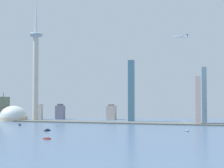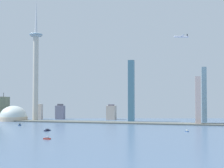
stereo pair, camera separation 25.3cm
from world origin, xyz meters
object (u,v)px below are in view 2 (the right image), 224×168
object	(u,v)px
skyscraper_4	(3,107)
airplane	(181,37)
observation_tower	(36,64)
skyscraper_8	(39,112)
skyscraper_2	(111,112)
skyscraper_1	(131,91)
skyscraper_6	(204,95)
boat_0	(20,125)
boat_2	(47,130)
skyscraper_5	(198,101)
boat_5	(187,131)
skyscraper_3	(60,112)
boat_1	(47,138)
stadium_dome	(13,117)
skyscraper_0	(3,108)

from	to	relation	value
skyscraper_4	airplane	size ratio (longest dim) A/B	1.95
observation_tower	skyscraper_8	bearing A→B (deg)	108.22
airplane	skyscraper_2	bearing A→B (deg)	-52.89
skyscraper_1	skyscraper_6	world-z (taller)	skyscraper_1
airplane	skyscraper_1	bearing A→B (deg)	-51.58
boat_0	airplane	xyz separation A→B (m)	(367.44, 97.51, 208.44)
boat_2	skyscraper_4	bearing A→B (deg)	-130.73
skyscraper_4	skyscraper_6	world-z (taller)	skyscraper_6
skyscraper_5	skyscraper_8	bearing A→B (deg)	170.48
airplane	skyscraper_6	bearing A→B (deg)	-144.47
observation_tower	skyscraper_2	world-z (taller)	observation_tower
skyscraper_2	boat_2	size ratio (longest dim) A/B	2.52
skyscraper_4	boat_5	xyz separation A→B (m)	(558.26, -250.78, -32.51)
skyscraper_5	boat_2	xyz separation A→B (m)	(-292.04, -215.11, -56.42)
boat_2	skyscraper_1	bearing A→B (deg)	162.55
skyscraper_3	skyscraper_6	bearing A→B (deg)	-6.21
skyscraper_3	boat_1	distance (m)	455.89
stadium_dome	skyscraper_1	size ratio (longest dim) A/B	0.47
skyscraper_3	skyscraper_6	size ratio (longest dim) A/B	0.32
skyscraper_1	boat_5	bearing A→B (deg)	-56.49
boat_2	boat_5	distance (m)	272.70
skyscraper_3	airplane	distance (m)	422.70
skyscraper_2	skyscraper_8	size ratio (longest dim) A/B	0.98
skyscraper_5	boat_5	size ratio (longest dim) A/B	14.23
skyscraper_6	airplane	world-z (taller)	airplane
skyscraper_3	skyscraper_6	distance (m)	418.08
skyscraper_8	boat_0	size ratio (longest dim) A/B	5.41
skyscraper_8	boat_0	xyz separation A→B (m)	(51.33, -198.29, -20.89)
skyscraper_5	skyscraper_6	size ratio (longest dim) A/B	0.81
skyscraper_4	boat_0	xyz separation A→B (m)	(177.24, -209.27, -32.04)
observation_tower	skyscraper_1	xyz separation A→B (m)	(263.34, 44.42, -75.71)
skyscraper_4	skyscraper_6	distance (m)	601.26
skyscraper_4	boat_1	distance (m)	542.58
observation_tower	skyscraper_5	xyz separation A→B (m)	(437.72, -19.04, -101.24)
skyscraper_4	boat_2	bearing A→B (deg)	-46.17
boat_5	boat_1	bearing A→B (deg)	86.93
skyscraper_0	skyscraper_4	world-z (taller)	skyscraper_0
skyscraper_6	skyscraper_4	bearing A→B (deg)	176.57
skyscraper_4	boat_2	size ratio (longest dim) A/B	3.82
skyscraper_0	boat_5	world-z (taller)	skyscraper_0
skyscraper_3	skyscraper_4	size ratio (longest dim) A/B	0.67
skyscraper_3	skyscraper_5	xyz separation A→B (m)	(396.19, -96.63, 36.78)
skyscraper_6	observation_tower	bearing A→B (deg)	-175.88
skyscraper_0	airplane	size ratio (longest dim) A/B	2.27
stadium_dome	skyscraper_8	xyz separation A→B (m)	(42.01, 68.71, 11.94)
skyscraper_2	boat_2	xyz separation A→B (m)	(-48.83, -329.50, -19.49)
boat_1	boat_2	xyz separation A→B (m)	(-53.59, 115.53, 0.05)
skyscraper_5	skyscraper_8	distance (m)	464.40
skyscraper_1	skyscraper_6	distance (m)	191.55
skyscraper_2	boat_5	distance (m)	354.04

